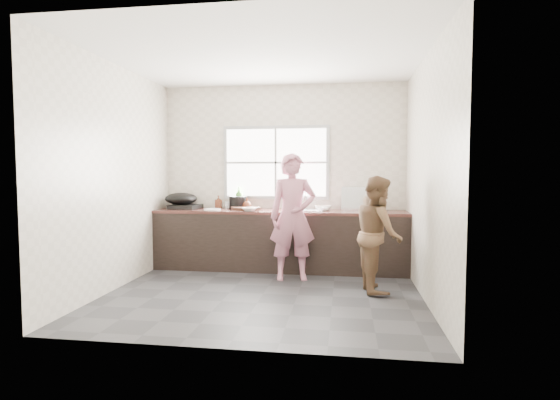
# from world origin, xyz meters

# --- Properties ---
(floor) EXTENTS (3.60, 3.20, 0.01)m
(floor) POSITION_xyz_m (0.00, 0.00, -0.01)
(floor) COLOR #2C2C2E
(floor) RESTS_ON ground
(ceiling) EXTENTS (3.60, 3.20, 0.01)m
(ceiling) POSITION_xyz_m (0.00, 0.00, 2.71)
(ceiling) COLOR silver
(ceiling) RESTS_ON wall_back
(wall_back) EXTENTS (3.60, 0.01, 2.70)m
(wall_back) POSITION_xyz_m (0.00, 1.60, 1.35)
(wall_back) COLOR beige
(wall_back) RESTS_ON ground
(wall_left) EXTENTS (0.01, 3.20, 2.70)m
(wall_left) POSITION_xyz_m (-1.80, 0.00, 1.35)
(wall_left) COLOR beige
(wall_left) RESTS_ON ground
(wall_right) EXTENTS (0.01, 3.20, 2.70)m
(wall_right) POSITION_xyz_m (1.80, 0.00, 1.35)
(wall_right) COLOR silver
(wall_right) RESTS_ON ground
(wall_front) EXTENTS (3.60, 0.01, 2.70)m
(wall_front) POSITION_xyz_m (0.00, -1.60, 1.35)
(wall_front) COLOR beige
(wall_front) RESTS_ON ground
(cabinet) EXTENTS (3.60, 0.62, 0.82)m
(cabinet) POSITION_xyz_m (0.00, 1.29, 0.41)
(cabinet) COLOR black
(cabinet) RESTS_ON floor
(countertop) EXTENTS (3.60, 0.64, 0.04)m
(countertop) POSITION_xyz_m (0.00, 1.29, 0.84)
(countertop) COLOR #3B1D18
(countertop) RESTS_ON cabinet
(sink) EXTENTS (0.55, 0.45, 0.02)m
(sink) POSITION_xyz_m (0.35, 1.29, 0.86)
(sink) COLOR silver
(sink) RESTS_ON countertop
(faucet) EXTENTS (0.02, 0.02, 0.30)m
(faucet) POSITION_xyz_m (0.35, 1.49, 1.01)
(faucet) COLOR silver
(faucet) RESTS_ON countertop
(window_frame) EXTENTS (1.60, 0.05, 1.10)m
(window_frame) POSITION_xyz_m (-0.10, 1.59, 1.55)
(window_frame) COLOR #9EA0A5
(window_frame) RESTS_ON wall_back
(window_glazing) EXTENTS (1.50, 0.01, 1.00)m
(window_glazing) POSITION_xyz_m (-0.10, 1.57, 1.55)
(window_glazing) COLOR white
(window_glazing) RESTS_ON window_frame
(woman) EXTENTS (0.63, 0.48, 1.55)m
(woman) POSITION_xyz_m (0.26, 0.74, 0.77)
(woman) COLOR #C4758D
(woman) RESTS_ON floor
(person_side) EXTENTS (0.61, 0.74, 1.37)m
(person_side) POSITION_xyz_m (1.32, 0.33, 0.68)
(person_side) COLOR brown
(person_side) RESTS_ON floor
(cutting_board) EXTENTS (0.48, 0.48, 0.04)m
(cutting_board) POSITION_xyz_m (-0.49, 1.30, 0.88)
(cutting_board) COLOR #341D14
(cutting_board) RESTS_ON countertop
(cleaver) EXTENTS (0.19, 0.13, 0.01)m
(cleaver) POSITION_xyz_m (-0.35, 1.18, 0.90)
(cleaver) COLOR #A7A8AD
(cleaver) RESTS_ON cutting_board
(bowl_mince) EXTENTS (0.25, 0.25, 0.05)m
(bowl_mince) POSITION_xyz_m (-0.40, 1.08, 0.89)
(bowl_mince) COLOR white
(bowl_mince) RESTS_ON countertop
(bowl_crabs) EXTENTS (0.24, 0.24, 0.06)m
(bowl_crabs) POSITION_xyz_m (0.62, 1.35, 0.89)
(bowl_crabs) COLOR silver
(bowl_crabs) RESTS_ON countertop
(bowl_held) EXTENTS (0.22, 0.22, 0.06)m
(bowl_held) POSITION_xyz_m (0.63, 1.24, 0.89)
(bowl_held) COLOR white
(bowl_held) RESTS_ON countertop
(black_pot) EXTENTS (0.34, 0.34, 0.19)m
(black_pot) POSITION_xyz_m (-0.65, 1.43, 0.95)
(black_pot) COLOR black
(black_pot) RESTS_ON countertop
(plate_food) EXTENTS (0.32, 0.32, 0.02)m
(plate_food) POSITION_xyz_m (-0.96, 1.14, 0.87)
(plate_food) COLOR silver
(plate_food) RESTS_ON countertop
(bottle_green) EXTENTS (0.15, 0.15, 0.33)m
(bottle_green) POSITION_xyz_m (-0.65, 1.52, 1.03)
(bottle_green) COLOR #4E9831
(bottle_green) RESTS_ON countertop
(bottle_brown_tall) EXTENTS (0.08, 0.08, 0.18)m
(bottle_brown_tall) POSITION_xyz_m (-0.98, 1.52, 0.95)
(bottle_brown_tall) COLOR #4E2213
(bottle_brown_tall) RESTS_ON countertop
(bottle_brown_short) EXTENTS (0.12, 0.12, 0.16)m
(bottle_brown_short) POSITION_xyz_m (-0.50, 1.36, 0.94)
(bottle_brown_short) COLOR #512414
(bottle_brown_short) RESTS_ON countertop
(glass_jar) EXTENTS (0.09, 0.09, 0.10)m
(glass_jar) POSITION_xyz_m (-0.84, 1.52, 0.91)
(glass_jar) COLOR silver
(glass_jar) RESTS_ON countertop
(burner) EXTENTS (0.44, 0.44, 0.06)m
(burner) POSITION_xyz_m (-1.44, 1.36, 0.89)
(burner) COLOR black
(burner) RESTS_ON countertop
(wok) EXTENTS (0.56, 0.56, 0.18)m
(wok) POSITION_xyz_m (-1.50, 1.33, 1.01)
(wok) COLOR black
(wok) RESTS_ON burner
(dish_rack) EXTENTS (0.47, 0.34, 0.34)m
(dish_rack) POSITION_xyz_m (1.11, 1.52, 1.03)
(dish_rack) COLOR #BABBC0
(dish_rack) RESTS_ON countertop
(pot_lid_left) EXTENTS (0.28, 0.28, 0.01)m
(pot_lid_left) POSITION_xyz_m (-1.45, 1.45, 0.87)
(pot_lid_left) COLOR #BABEC2
(pot_lid_left) RESTS_ON countertop
(pot_lid_right) EXTENTS (0.32, 0.32, 0.01)m
(pot_lid_right) POSITION_xyz_m (-1.03, 1.41, 0.87)
(pot_lid_right) COLOR silver
(pot_lid_right) RESTS_ON countertop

